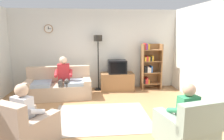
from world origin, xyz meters
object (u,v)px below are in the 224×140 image
object	(u,v)px
floor_lamp	(98,47)
person_in_left_armchair	(28,111)
bookshelf	(150,66)
tv	(117,67)
armchair_near_window	(25,131)
tv_stand	(117,81)
armchair_near_bookshelf	(186,130)
person_in_right_armchair	(184,111)
person_on_couch	(64,75)
couch	(59,87)

from	to	relation	value
floor_lamp	person_in_left_armchair	world-z (taller)	floor_lamp
person_in_left_armchair	bookshelf	bearing A→B (deg)	46.05
bookshelf	tv	bearing A→B (deg)	-175.25
armchair_near_window	person_in_left_armchair	world-z (taller)	person_in_left_armchair
tv_stand	armchair_near_bookshelf	world-z (taller)	armchair_near_bookshelf
tv_stand	armchair_near_window	distance (m)	3.78
floor_lamp	person_in_right_armchair	size ratio (longest dim) A/B	1.65
tv_stand	person_on_couch	size ratio (longest dim) A/B	0.89
tv_stand	person_in_right_armchair	world-z (taller)	person_in_right_armchair
couch	armchair_near_bookshelf	size ratio (longest dim) A/B	1.90
tv	person_in_right_armchair	distance (m)	3.43
tv	floor_lamp	bearing A→B (deg)	168.85
tv	armchair_near_window	distance (m)	3.79
armchair_near_bookshelf	person_in_left_armchair	distance (m)	2.76
person_on_couch	person_in_left_armchair	bearing A→B (deg)	-96.50
tv_stand	tv	xyz separation A→B (m)	(-0.00, -0.02, 0.52)
tv_stand	person_on_couch	world-z (taller)	person_on_couch
couch	floor_lamp	world-z (taller)	floor_lamp
floor_lamp	armchair_near_window	bearing A→B (deg)	-112.50
tv_stand	bookshelf	xyz separation A→B (m)	(1.14, 0.07, 0.51)
couch	bookshelf	world-z (taller)	bookshelf
tv_stand	armchair_near_window	size ratio (longest dim) A/B	0.94
tv	person_in_left_armchair	xyz separation A→B (m)	(-1.95, -3.11, -0.21)
bookshelf	tv_stand	bearing A→B (deg)	-176.47
tv	person_in_right_armchair	bearing A→B (deg)	-77.20
armchair_near_bookshelf	person_on_couch	bearing A→B (deg)	131.58
couch	tv_stand	distance (m)	1.93
tv_stand	person_in_right_armchair	distance (m)	3.46
tv_stand	person_in_right_armchair	size ratio (longest dim) A/B	0.98
bookshelf	person_in_left_armchair	size ratio (longest dim) A/B	1.41
tv	armchair_near_bookshelf	xyz separation A→B (m)	(0.78, -3.42, -0.52)
person_on_couch	person_in_left_armchair	size ratio (longest dim) A/B	1.11
armchair_near_bookshelf	person_in_left_armchair	world-z (taller)	person_in_left_armchair
tv	floor_lamp	size ratio (longest dim) A/B	0.32
couch	person_on_couch	xyz separation A→B (m)	(0.17, -0.11, 0.39)
person_in_left_armchair	tv	bearing A→B (deg)	57.91
tv_stand	bookshelf	size ratio (longest dim) A/B	0.69
couch	person_on_couch	distance (m)	0.44
bookshelf	person_in_right_armchair	distance (m)	3.46
person_in_left_armchair	floor_lamp	bearing A→B (deg)	67.74
couch	armchair_near_bookshelf	distance (m)	3.89
couch	person_in_left_armchair	distance (m)	2.57
person_in_right_armchair	armchair_near_window	bearing A→B (deg)	176.79
armchair_near_window	floor_lamp	bearing A→B (deg)	67.50
floor_lamp	armchair_near_bookshelf	xyz separation A→B (m)	(1.40, -3.55, -1.16)
tv_stand	floor_lamp	bearing A→B (deg)	171.01
tv	person_on_couch	world-z (taller)	person_on_couch
person_in_left_armchair	tv_stand	bearing A→B (deg)	58.11
armchair_near_window	person_in_right_armchair	bearing A→B (deg)	-3.21
armchair_near_bookshelf	couch	bearing A→B (deg)	132.43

